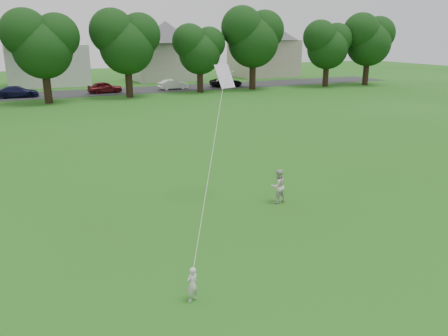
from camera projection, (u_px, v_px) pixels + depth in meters
name	position (u px, v px, depth m)	size (l,w,h in m)	color
ground	(185.00, 277.00, 11.94)	(160.00, 160.00, 0.00)	#225B14
street	(56.00, 94.00, 48.42)	(90.00, 7.00, 0.01)	#2D2D30
toddler	(192.00, 284.00, 10.76)	(0.34, 0.22, 0.92)	silver
older_boy	(278.00, 186.00, 17.06)	(0.66, 0.52, 1.36)	silver
kite	(212.00, 155.00, 13.54)	(2.40, 3.48, 8.40)	white
tree_row	(72.00, 38.00, 41.77)	(81.08, 9.16, 10.34)	black
parked_cars	(19.00, 92.00, 45.89)	(55.09, 2.11, 1.29)	black
house_row	(50.00, 46.00, 55.85)	(77.73, 14.09, 10.16)	beige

